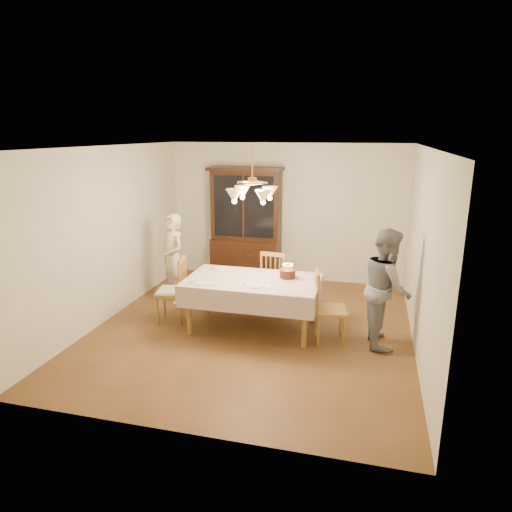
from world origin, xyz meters
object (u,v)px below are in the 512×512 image
(chair_far_side, at_px, (276,283))
(birthday_cake, at_px, (288,274))
(dining_table, at_px, (253,284))
(elderly_woman, at_px, (174,258))
(china_hutch, at_px, (246,227))

(chair_far_side, distance_m, birthday_cake, 0.83)
(dining_table, xyz_separation_m, elderly_woman, (-1.57, 0.78, 0.07))
(dining_table, xyz_separation_m, chair_far_side, (0.17, 0.82, -0.24))
(china_hutch, distance_m, birthday_cake, 2.43)
(chair_far_side, bearing_deg, birthday_cake, -65.28)
(elderly_woman, bearing_deg, dining_table, 13.77)
(china_hutch, height_order, birthday_cake, china_hutch)
(dining_table, relative_size, chair_far_side, 1.90)
(china_hutch, distance_m, chair_far_side, 1.79)
(chair_far_side, height_order, birthday_cake, chair_far_side)
(elderly_woman, bearing_deg, chair_far_side, 41.34)
(dining_table, relative_size, china_hutch, 0.88)
(dining_table, xyz_separation_m, birthday_cake, (0.48, 0.15, 0.14))
(chair_far_side, relative_size, elderly_woman, 0.67)
(china_hutch, bearing_deg, dining_table, -72.29)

